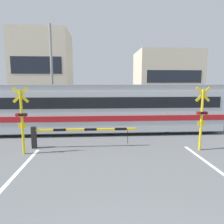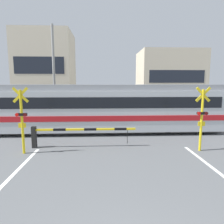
{
  "view_description": "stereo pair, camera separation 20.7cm",
  "coord_description": "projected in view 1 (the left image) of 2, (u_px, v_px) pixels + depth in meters",
  "views": [
    {
      "loc": [
        -0.69,
        -1.58,
        3.07
      ],
      "look_at": [
        0.0,
        8.69,
        1.6
      ],
      "focal_mm": 32.0,
      "sensor_mm": 36.0,
      "label": 1
    },
    {
      "loc": [
        -0.48,
        -1.59,
        3.07
      ],
      "look_at": [
        0.0,
        8.69,
        1.6
      ],
      "focal_mm": 32.0,
      "sensor_mm": 36.0,
      "label": 2
    }
  ],
  "objects": [
    {
      "name": "rail_track_near",
      "position": [
        110.0,
        133.0,
        12.31
      ],
      "size": [
        50.0,
        0.1,
        0.08
      ],
      "color": "gray",
      "rests_on": "ground_plane"
    },
    {
      "name": "rail_track_far",
      "position": [
        109.0,
        128.0,
        13.73
      ],
      "size": [
        50.0,
        0.1,
        0.08
      ],
      "color": "gray",
      "rests_on": "ground_plane"
    },
    {
      "name": "commuter_train",
      "position": [
        82.0,
        107.0,
        12.68
      ],
      "size": [
        17.2,
        2.89,
        3.01
      ],
      "color": "#B7BCC1",
      "rests_on": "ground_plane"
    },
    {
      "name": "crossing_barrier_near",
      "position": [
        65.0,
        133.0,
        9.57
      ],
      "size": [
        5.0,
        0.2,
        1.04
      ],
      "color": "black",
      "rests_on": "ground_plane"
    },
    {
      "name": "crossing_barrier_far",
      "position": [
        137.0,
        113.0,
        15.79
      ],
      "size": [
        5.0,
        0.2,
        1.04
      ],
      "color": "black",
      "rests_on": "ground_plane"
    },
    {
      "name": "crossing_signal_left",
      "position": [
        22.0,
        118.0,
        8.56
      ],
      "size": [
        0.68,
        0.15,
        2.93
      ],
      "color": "yellow",
      "rests_on": "ground_plane"
    },
    {
      "name": "crossing_signal_right",
      "position": [
        202.0,
        116.0,
        9.08
      ],
      "size": [
        0.68,
        0.15,
        2.93
      ],
      "color": "yellow",
      "rests_on": "ground_plane"
    },
    {
      "name": "pedestrian",
      "position": [
        87.0,
        108.0,
        17.88
      ],
      "size": [
        0.38,
        0.22,
        1.57
      ],
      "color": "brown",
      "rests_on": "ground_plane"
    },
    {
      "name": "building_left_of_street",
      "position": [
        44.0,
        71.0,
        24.21
      ],
      "size": [
        6.41,
        5.59,
        9.16
      ],
      "color": "beige",
      "rests_on": "ground_plane"
    },
    {
      "name": "building_right_of_street",
      "position": [
        166.0,
        80.0,
        25.37
      ],
      "size": [
        7.51,
        5.59,
        7.03
      ],
      "color": "beige",
      "rests_on": "ground_plane"
    },
    {
      "name": "utility_pole_streetside",
      "position": [
        52.0,
        72.0,
        17.33
      ],
      "size": [
        0.22,
        0.22,
        8.09
      ],
      "color": "gray",
      "rests_on": "ground_plane"
    }
  ]
}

